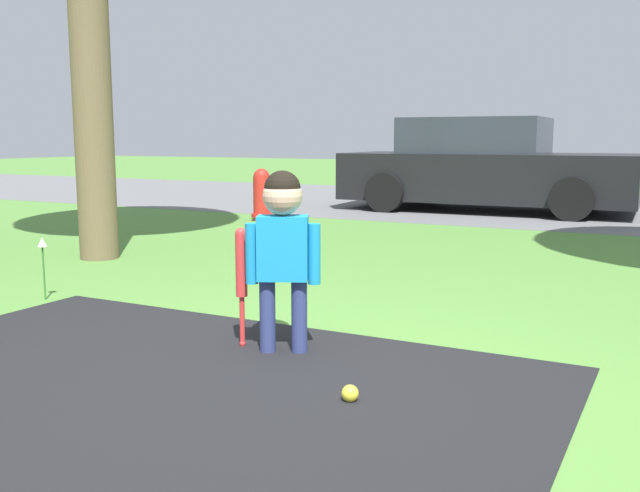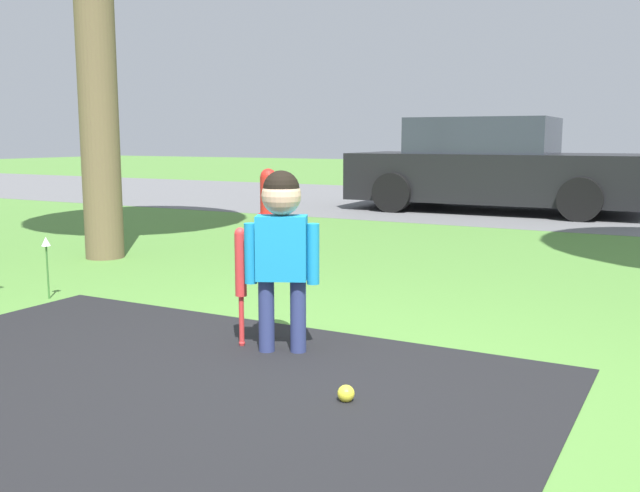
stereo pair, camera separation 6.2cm
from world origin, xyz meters
name	(u,v)px [view 1 (the left image)]	position (x,y,z in m)	size (l,w,h in m)	color
ground_plane	(269,394)	(0.00, 0.00, 0.00)	(60.00, 60.00, 0.00)	#518438
street_strip	(576,208)	(0.00, 9.03, 0.00)	(40.00, 6.00, 0.01)	slate
child	(283,236)	(-0.24, 0.54, 0.60)	(0.35, 0.23, 0.92)	navy
baseball_bat	(241,270)	(-0.48, 0.53, 0.41)	(0.06, 0.06, 0.62)	red
sports_ball	(350,393)	(0.35, 0.08, 0.04)	(0.07, 0.07, 0.07)	yellow
fire_hydrant	(262,195)	(-3.44, 5.43, 0.33)	(0.31, 0.28, 0.68)	red
parked_car	(485,168)	(-1.19, 8.07, 0.63)	(4.22, 2.06, 1.36)	black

